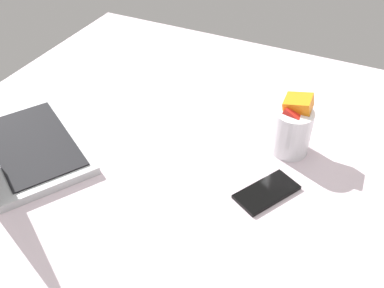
# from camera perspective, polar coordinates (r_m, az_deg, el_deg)

# --- Properties ---
(bed_mattress) EXTENTS (1.80, 1.40, 0.18)m
(bed_mattress) POSITION_cam_1_polar(r_m,az_deg,el_deg) (0.99, 11.14, -12.45)
(bed_mattress) COLOR silver
(bed_mattress) RESTS_ON ground
(laptop) EXTENTS (0.40, 0.37, 0.23)m
(laptop) POSITION_cam_1_polar(r_m,az_deg,el_deg) (1.09, -22.53, 0.24)
(laptop) COLOR #B7BABC
(laptop) RESTS_ON bed_mattress
(snack_cup) EXTENTS (0.09, 0.10, 0.14)m
(snack_cup) POSITION_cam_1_polar(r_m,az_deg,el_deg) (1.04, 12.85, 1.98)
(snack_cup) COLOR silver
(snack_cup) RESTS_ON bed_mattress
(cell_phone) EXTENTS (0.13, 0.16, 0.01)m
(cell_phone) POSITION_cam_1_polar(r_m,az_deg,el_deg) (0.96, 9.69, -6.18)
(cell_phone) COLOR black
(cell_phone) RESTS_ON bed_mattress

